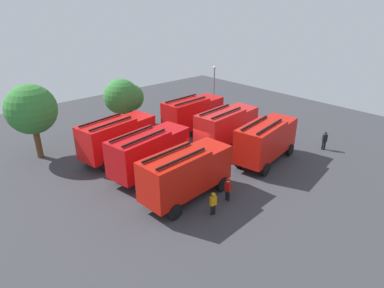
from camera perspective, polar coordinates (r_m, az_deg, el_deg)
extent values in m
plane|color=#38383D|center=(29.78, 0.00, -2.47)|extent=(50.79, 50.79, 0.00)
cube|color=red|center=(24.57, 2.99, -3.02)|extent=(2.37, 2.65, 2.60)
cube|color=#8C9EAD|center=(25.16, 4.59, -1.61)|extent=(0.23, 2.13, 1.46)
cube|color=red|center=(22.28, -2.99, -5.59)|extent=(4.97, 2.84, 2.90)
cube|color=black|center=(22.02, -4.30, -1.41)|extent=(4.32, 0.43, 0.12)
cube|color=black|center=(21.11, -1.81, -2.52)|extent=(4.32, 0.43, 0.12)
cube|color=silver|center=(25.92, 4.70, -4.43)|extent=(0.37, 2.38, 0.28)
cylinder|color=black|center=(26.13, 1.23, -5.09)|extent=(1.12, 0.43, 1.10)
cylinder|color=black|center=(24.78, 5.32, -6.94)|extent=(1.12, 0.43, 1.10)
cylinder|color=black|center=(23.29, -7.13, -9.23)|extent=(1.12, 0.43, 1.10)
cylinder|color=black|center=(21.76, -3.05, -11.69)|extent=(1.12, 0.43, 1.10)
cube|color=red|center=(31.07, 14.79, 2.09)|extent=(2.59, 2.83, 2.60)
cube|color=#8C9EAD|center=(31.88, 15.64, 3.14)|extent=(0.44, 2.11, 1.46)
cube|color=red|center=(28.05, 11.81, 0.34)|extent=(5.15, 3.27, 2.90)
cube|color=black|center=(27.77, 10.83, 3.67)|extent=(4.28, 0.84, 0.12)
cube|color=black|center=(27.21, 13.37, 3.02)|extent=(4.28, 0.84, 0.12)
cube|color=silver|center=(32.53, 15.47, 0.81)|extent=(0.60, 2.37, 0.28)
cylinder|color=black|center=(32.27, 12.74, 0.14)|extent=(1.14, 0.53, 1.10)
cylinder|color=black|center=(31.42, 16.63, -0.96)|extent=(1.14, 0.53, 1.10)
cylinder|color=black|center=(28.30, 8.25, -2.97)|extent=(1.14, 0.53, 1.10)
cylinder|color=black|center=(27.33, 12.57, -4.34)|extent=(1.14, 0.53, 1.10)
cube|color=red|center=(27.91, -3.83, 0.36)|extent=(2.58, 2.82, 2.60)
cube|color=#8C9EAD|center=(28.50, -2.43, 1.58)|extent=(0.42, 2.11, 1.46)
cube|color=red|center=(25.63, -9.13, -1.76)|extent=(5.14, 3.25, 2.90)
cube|color=black|center=(25.48, -10.40, 1.85)|extent=(4.28, 0.82, 0.12)
cube|color=black|center=(24.52, -8.28, 1.11)|extent=(4.28, 0.82, 0.12)
cube|color=silver|center=(29.19, -2.18, -0.99)|extent=(0.58, 2.38, 0.28)
cylinder|color=black|center=(29.43, -5.21, -1.71)|extent=(1.14, 0.52, 1.10)
cylinder|color=black|center=(27.97, -1.65, -3.05)|extent=(1.14, 0.52, 1.10)
cylinder|color=black|center=(26.55, -12.56, -5.22)|extent=(1.14, 0.52, 1.10)
cylinder|color=black|center=(24.92, -9.03, -6.97)|extent=(1.14, 0.52, 1.10)
cube|color=red|center=(33.57, 8.55, 4.26)|extent=(2.46, 2.72, 2.60)
cube|color=#8C9EAD|center=(34.31, 9.57, 5.17)|extent=(0.31, 2.12, 1.46)
cube|color=red|center=(30.83, 4.90, 2.94)|extent=(5.04, 3.00, 2.90)
cube|color=black|center=(30.70, 3.98, 5.99)|extent=(4.31, 0.58, 0.12)
cube|color=black|center=(29.92, 6.05, 5.44)|extent=(4.31, 0.58, 0.12)
cube|color=silver|center=(34.92, 9.54, 2.95)|extent=(0.45, 2.38, 0.28)
cylinder|color=black|center=(34.89, 6.95, 2.39)|extent=(1.13, 0.47, 1.10)
cylinder|color=black|center=(33.68, 10.27, 1.37)|extent=(1.13, 0.47, 1.10)
cylinder|color=black|center=(31.29, 1.71, -0.01)|extent=(1.13, 0.47, 1.10)
cylinder|color=black|center=(29.94, 5.21, -1.26)|extent=(1.13, 0.47, 1.10)
cube|color=red|center=(31.12, -9.39, 2.61)|extent=(2.59, 2.84, 2.60)
cube|color=#8C9EAD|center=(31.67, -8.03, 3.68)|extent=(0.44, 2.11, 1.46)
cube|color=red|center=(29.03, -14.46, 0.89)|extent=(5.16, 3.28, 2.90)
cube|color=black|center=(29.00, -15.62, 4.07)|extent=(4.28, 0.85, 0.12)
cube|color=black|center=(27.95, -13.92, 3.52)|extent=(4.28, 0.85, 0.12)
cube|color=silver|center=(32.29, -7.70, 1.32)|extent=(0.60, 2.37, 0.28)
cylinder|color=black|center=(32.66, -10.38, 0.64)|extent=(1.14, 0.53, 1.10)
cylinder|color=black|center=(31.02, -7.42, -0.44)|extent=(1.14, 0.53, 1.10)
cylinder|color=black|center=(30.00, -17.34, -2.26)|extent=(1.14, 0.53, 1.10)
cylinder|color=black|center=(28.20, -14.52, -3.63)|extent=(1.14, 0.53, 1.10)
cube|color=red|center=(36.78, 2.85, 6.23)|extent=(2.36, 2.64, 2.60)
cube|color=#8C9EAD|center=(37.45, 3.94, 7.02)|extent=(0.22, 2.13, 1.46)
cube|color=red|center=(34.33, -1.07, 5.22)|extent=(4.95, 2.80, 2.90)
cube|color=black|center=(34.34, -1.90, 7.96)|extent=(4.32, 0.40, 0.12)
cube|color=black|center=(33.39, -0.26, 7.52)|extent=(4.32, 0.40, 0.12)
cube|color=silver|center=(38.00, 4.03, 4.96)|extent=(0.35, 2.38, 0.28)
cylinder|color=black|center=(38.18, 1.66, 4.46)|extent=(1.12, 0.42, 1.10)
cylinder|color=black|center=(36.68, 4.41, 3.58)|extent=(1.12, 0.42, 1.10)
cylinder|color=black|center=(34.96, -3.83, 2.56)|extent=(1.12, 0.42, 1.10)
cylinder|color=black|center=(33.33, -1.08, 1.52)|extent=(1.12, 0.42, 1.10)
cylinder|color=black|center=(41.57, 3.15, 5.87)|extent=(0.16, 0.16, 0.83)
cylinder|color=black|center=(41.74, 3.30, 5.94)|extent=(0.16, 0.16, 0.83)
cube|color=orange|center=(41.43, 3.25, 6.93)|extent=(0.47, 0.34, 0.72)
sphere|color=#9E704C|center=(41.29, 3.26, 7.56)|extent=(0.23, 0.23, 0.23)
cylinder|color=orange|center=(41.27, 3.27, 7.69)|extent=(0.29, 0.29, 0.07)
cylinder|color=black|center=(33.73, 21.76, -0.25)|extent=(0.16, 0.16, 0.81)
cylinder|color=black|center=(33.82, 22.08, -0.24)|extent=(0.16, 0.16, 0.81)
cube|color=black|center=(33.50, 22.11, 0.93)|extent=(0.48, 0.45, 0.70)
sphere|color=#9E704C|center=(33.34, 22.23, 1.67)|extent=(0.23, 0.23, 0.23)
cylinder|color=black|center=(33.30, 22.26, 1.81)|extent=(0.28, 0.28, 0.07)
cylinder|color=black|center=(23.79, 6.00, -8.82)|extent=(0.16, 0.16, 0.80)
cylinder|color=black|center=(23.68, 6.39, -9.01)|extent=(0.16, 0.16, 0.80)
cube|color=#B7140F|center=(23.34, 6.28, -7.37)|extent=(0.26, 0.43, 0.69)
sphere|color=beige|center=(23.11, 6.33, -6.40)|extent=(0.23, 0.23, 0.23)
cylinder|color=#B7140F|center=(23.06, 6.34, -6.20)|extent=(0.28, 0.28, 0.07)
cylinder|color=black|center=(22.22, 3.44, -11.41)|extent=(0.16, 0.16, 0.75)
cylinder|color=black|center=(22.32, 3.90, -11.25)|extent=(0.16, 0.16, 0.75)
cube|color=orange|center=(21.87, 3.71, -9.83)|extent=(0.46, 0.32, 0.65)
sphere|color=#9E704C|center=(21.64, 3.74, -8.88)|extent=(0.21, 0.21, 0.21)
cylinder|color=orange|center=(21.59, 3.75, -8.69)|extent=(0.26, 0.26, 0.06)
cylinder|color=black|center=(37.44, 7.11, 3.68)|extent=(0.16, 0.16, 0.85)
cylinder|color=black|center=(37.40, 6.80, 3.68)|extent=(0.16, 0.16, 0.85)
cube|color=black|center=(37.16, 7.01, 4.83)|extent=(0.48, 0.44, 0.74)
sphere|color=tan|center=(37.00, 7.05, 5.55)|extent=(0.24, 0.24, 0.24)
cylinder|color=black|center=(36.97, 7.06, 5.69)|extent=(0.30, 0.30, 0.07)
cylinder|color=brown|center=(32.53, -25.19, 0.11)|extent=(0.54, 0.54, 2.71)
sphere|color=#337A33|center=(31.52, -26.19, 5.45)|extent=(4.34, 4.34, 4.34)
cylinder|color=brown|center=(36.22, -11.81, 3.89)|extent=(0.46, 0.46, 2.32)
sphere|color=#337A33|center=(35.41, -12.18, 8.06)|extent=(3.71, 3.71, 3.71)
cylinder|color=brown|center=(38.21, -10.46, 4.73)|extent=(0.38, 0.38, 1.91)
sphere|color=#337A33|center=(37.55, -10.71, 7.98)|extent=(3.06, 3.06, 3.06)
cone|color=#F2600C|center=(35.62, 5.00, 2.52)|extent=(0.43, 0.43, 0.62)
cone|color=#F2600C|center=(33.87, -6.16, 1.34)|extent=(0.45, 0.45, 0.64)
cone|color=#F2600C|center=(38.45, -0.98, 4.24)|extent=(0.44, 0.44, 0.63)
cylinder|color=slate|center=(40.81, 3.82, 9.02)|extent=(0.16, 0.16, 5.64)
sphere|color=#F2EFCC|center=(40.15, 3.94, 13.16)|extent=(0.36, 0.36, 0.36)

